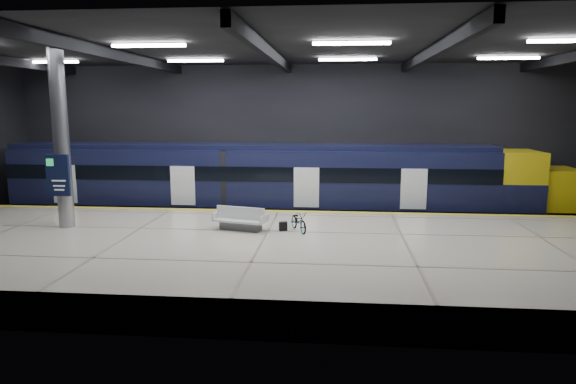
# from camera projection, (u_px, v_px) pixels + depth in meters

# --- Properties ---
(ground) EXTENTS (30.00, 30.00, 0.00)m
(ground) POSITION_uv_depth(u_px,v_px,m) (271.00, 252.00, 20.71)
(ground) COLOR black
(ground) RESTS_ON ground
(room_shell) EXTENTS (30.10, 16.10, 8.05)m
(room_shell) POSITION_uv_depth(u_px,v_px,m) (271.00, 108.00, 19.77)
(room_shell) COLOR black
(room_shell) RESTS_ON ground
(platform) EXTENTS (30.00, 11.00, 1.10)m
(platform) POSITION_uv_depth(u_px,v_px,m) (262.00, 256.00, 18.17)
(platform) COLOR beige
(platform) RESTS_ON ground
(safety_strip) EXTENTS (30.00, 0.40, 0.01)m
(safety_strip) POSITION_uv_depth(u_px,v_px,m) (279.00, 211.00, 23.23)
(safety_strip) COLOR gold
(safety_strip) RESTS_ON platform
(rails) EXTENTS (30.00, 1.52, 0.16)m
(rails) POSITION_uv_depth(u_px,v_px,m) (285.00, 220.00, 26.10)
(rails) COLOR gray
(rails) RESTS_ON ground
(train) EXTENTS (29.40, 2.84, 3.79)m
(train) POSITION_uv_depth(u_px,v_px,m) (284.00, 182.00, 25.77)
(train) COLOR black
(train) RESTS_ON ground
(bench) EXTENTS (2.19, 1.33, 0.90)m
(bench) POSITION_uv_depth(u_px,v_px,m) (241.00, 222.00, 19.68)
(bench) COLOR #595B60
(bench) RESTS_ON platform
(bicycle) EXTENTS (1.11, 1.62, 0.80)m
(bicycle) POSITION_uv_depth(u_px,v_px,m) (299.00, 221.00, 19.44)
(bicycle) COLOR #99999E
(bicycle) RESTS_ON platform
(pannier_bag) EXTENTS (0.34, 0.26, 0.35)m
(pannier_bag) POSITION_uv_depth(u_px,v_px,m) (283.00, 226.00, 19.53)
(pannier_bag) COLOR black
(pannier_bag) RESTS_ON platform
(info_column) EXTENTS (0.90, 0.78, 6.90)m
(info_column) POSITION_uv_depth(u_px,v_px,m) (61.00, 141.00, 19.70)
(info_column) COLOR #9EA0A5
(info_column) RESTS_ON platform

